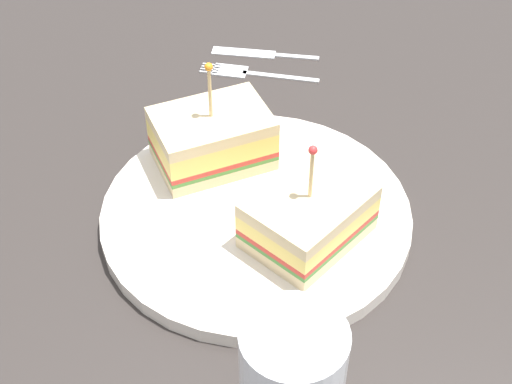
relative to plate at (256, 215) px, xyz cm
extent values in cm
cube|color=#2D2826|center=(0.00, 0.00, -1.69)|extent=(109.64, 109.64, 2.00)
cylinder|color=silver|center=(0.00, 0.00, 0.00)|extent=(26.05, 26.05, 1.39)
cube|color=beige|center=(5.77, 4.57, 1.25)|extent=(10.81, 11.93, 1.11)
cube|color=#478438|center=(5.77, 4.57, 2.00)|extent=(10.81, 11.93, 0.40)
cube|color=red|center=(5.77, 4.57, 2.45)|extent=(10.81, 11.93, 0.50)
cube|color=#F4D666|center=(5.77, 4.57, 3.66)|extent=(10.81, 11.93, 1.92)
cube|color=beige|center=(5.77, 4.57, 5.18)|extent=(10.81, 11.93, 1.11)
cylinder|color=tan|center=(5.77, 4.57, 7.94)|extent=(0.30, 0.30, 5.51)
sphere|color=orange|center=(5.77, 4.57, 10.69)|extent=(0.70, 0.70, 0.70)
cube|color=beige|center=(-2.64, -4.48, 1.26)|extent=(11.65, 11.13, 1.13)
cube|color=#478438|center=(-2.64, -4.48, 2.03)|extent=(11.65, 11.13, 0.40)
cube|color=red|center=(-2.64, -4.48, 2.48)|extent=(11.65, 11.13, 0.50)
cube|color=#F4D666|center=(-2.64, -4.48, 3.42)|extent=(11.65, 11.13, 1.38)
cube|color=beige|center=(-2.64, -4.48, 4.68)|extent=(11.65, 11.13, 1.13)
cylinder|color=tan|center=(-2.64, -4.48, 7.25)|extent=(0.30, 0.30, 5.16)
sphere|color=red|center=(-2.64, -4.48, 9.83)|extent=(0.70, 0.70, 0.70)
cube|color=silver|center=(21.53, -0.41, -0.52)|extent=(1.19, 8.24, 0.35)
cube|color=silver|center=(21.95, 5.48, -0.52)|extent=(2.45, 3.75, 0.35)
cube|color=silver|center=(22.86, 7.62, -0.52)|extent=(0.32, 2.01, 0.35)
cube|color=silver|center=(22.36, 7.65, -0.52)|extent=(0.32, 2.01, 0.35)
cube|color=silver|center=(21.86, 7.69, -0.52)|extent=(0.32, 2.01, 0.35)
cube|color=silver|center=(21.36, 7.73, -0.52)|extent=(0.32, 2.01, 0.35)
cube|color=silver|center=(25.59, -0.54, -0.52)|extent=(0.74, 6.57, 0.35)
cube|color=silver|center=(25.70, 4.54, -0.52)|extent=(1.65, 7.03, 0.24)
camera|label=1|loc=(-44.33, -5.43, 44.63)|focal=52.47mm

